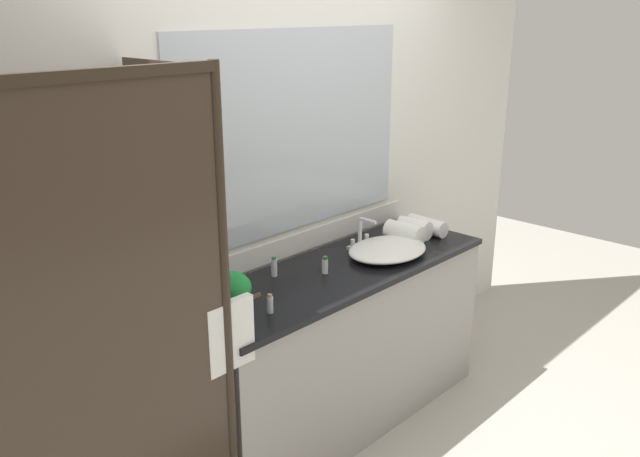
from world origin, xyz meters
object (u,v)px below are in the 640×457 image
rolled_towel_near_edge (427,226)px  rolled_towel_middle (414,228)px  soap_dish (231,294)px  sink_basin (388,249)px  amenity_bottle_conditioner (270,304)px  faucet (361,237)px  amenity_bottle_lotion (274,267)px  amenity_bottle_body_wash (325,265)px  rolled_towel_far_edge (404,233)px  potted_plant (231,291)px

rolled_towel_near_edge → rolled_towel_middle: size_ratio=1.30×
soap_dish → rolled_towel_middle: (1.26, -0.12, 0.04)m
sink_basin → rolled_towel_near_edge: size_ratio=1.95×
sink_basin → amenity_bottle_conditioner: size_ratio=5.44×
faucet → amenity_bottle_lotion: (-0.62, 0.04, -0.01)m
soap_dish → rolled_towel_middle: 1.26m
amenity_bottle_body_wash → rolled_towel_far_edge: (0.64, -0.01, 0.02)m
faucet → rolled_towel_far_edge: bearing=-30.0°
rolled_towel_far_edge → amenity_bottle_body_wash: bearing=178.9°
rolled_towel_middle → rolled_towel_far_edge: bearing=-173.7°
soap_dish → amenity_bottle_lotion: amenity_bottle_lotion is taller
sink_basin → amenity_bottle_conditioner: bearing=-175.7°
amenity_bottle_lotion → rolled_towel_middle: rolled_towel_middle is taller
soap_dish → amenity_bottle_body_wash: amenity_bottle_body_wash is taller
sink_basin → amenity_bottle_lotion: amenity_bottle_lotion is taller
rolled_towel_middle → amenity_bottle_body_wash: bearing=-180.0°
soap_dish → amenity_bottle_conditioner: bearing=-87.7°
sink_basin → amenity_bottle_conditioner: amenity_bottle_conditioner is taller
rolled_towel_near_edge → amenity_bottle_conditioner: bearing=-174.6°
soap_dish → rolled_towel_far_edge: size_ratio=0.45×
amenity_bottle_lotion → rolled_towel_far_edge: bearing=-11.4°
amenity_bottle_body_wash → rolled_towel_far_edge: bearing=-1.1°
potted_plant → rolled_towel_middle: (1.38, 0.04, -0.06)m
amenity_bottle_body_wash → rolled_towel_near_edge: bearing=-0.6°
amenity_bottle_lotion → soap_dish: bearing=-172.5°
amenity_bottle_conditioner → rolled_towel_near_edge: (1.36, 0.13, 0.01)m
sink_basin → amenity_bottle_lotion: size_ratio=4.78×
sink_basin → faucet: 0.19m
sink_basin → rolled_towel_far_edge: size_ratio=2.16×
amenity_bottle_body_wash → sink_basin: bearing=-9.3°
rolled_towel_far_edge → potted_plant: bearing=-178.9°
potted_plant → faucet: bearing=8.4°
sink_basin → rolled_towel_near_edge: rolled_towel_near_edge is taller
faucet → rolled_towel_middle: bearing=-19.4°
soap_dish → rolled_towel_far_edge: (1.15, -0.13, 0.04)m
amenity_bottle_lotion → rolled_towel_middle: (0.95, -0.16, 0.01)m
sink_basin → rolled_towel_middle: 0.34m
amenity_bottle_lotion → rolled_towel_near_edge: size_ratio=0.41×
soap_dish → rolled_towel_near_edge: bearing=-5.3°
soap_dish → amenity_bottle_lotion: bearing=7.5°
amenity_bottle_conditioner → faucet: bearing=15.6°
soap_dish → amenity_bottle_conditioner: 0.26m
sink_basin → soap_dish: sink_basin is taller
faucet → amenity_bottle_conditioner: faucet is taller
soap_dish → rolled_towel_near_edge: size_ratio=0.41×
sink_basin → amenity_bottle_conditioner: (-0.91, -0.07, 0.01)m
amenity_bottle_lotion → amenity_bottle_conditioner: bearing=-135.1°
amenity_bottle_body_wash → amenity_bottle_lotion: 0.25m
amenity_bottle_conditioner → rolled_towel_far_edge: rolled_towel_far_edge is taller
amenity_bottle_lotion → amenity_bottle_body_wash: bearing=-38.5°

